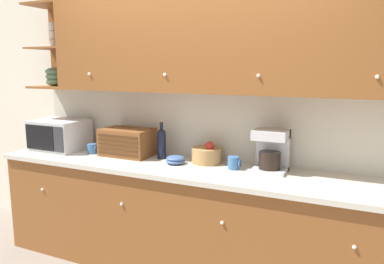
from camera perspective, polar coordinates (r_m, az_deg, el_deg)
The scene contains 13 objects.
ground_plane at distance 3.68m, azimuth 1.53°, elevation -18.02°, with size 24.00×24.00×0.00m, color slate.
wall_back at distance 3.31m, azimuth 1.84°, elevation 2.53°, with size 5.84×0.06×2.60m.
counter_unit at distance 3.22m, azimuth -0.74°, elevation -13.14°, with size 3.46×0.66×0.92m.
backsplash_panel at distance 3.29m, azimuth 1.59°, elevation 1.09°, with size 3.44×0.01×0.59m.
upper_cabinets at distance 3.03m, azimuth 3.27°, elevation 13.52°, with size 3.44×0.38×0.80m.
microwave at distance 3.88m, azimuth -19.52°, elevation -0.39°, with size 0.49×0.40×0.29m.
mug at distance 3.62m, azimuth -14.93°, elevation -2.48°, with size 0.10×0.09×0.09m.
bread_box at distance 3.46m, azimuth -9.82°, elevation -1.53°, with size 0.46×0.30×0.25m.
wine_bottle at distance 3.30m, azimuth -4.64°, elevation -1.56°, with size 0.08×0.08×0.33m.
bowl_stack_on_counter at distance 3.13m, azimuth -2.54°, elevation -4.25°, with size 0.16×0.16×0.07m.
fruit_basket at distance 3.16m, azimuth 2.29°, elevation -3.49°, with size 0.25×0.25×0.19m.
mug_blue_second at distance 2.98m, azimuth 6.41°, elevation -4.70°, with size 0.10×0.09×0.10m.
coffee_maker at distance 2.94m, azimuth 11.96°, elevation -2.74°, with size 0.26×0.22×0.33m.
Camera 1 is at (1.29, -2.99, 1.72)m, focal length 35.00 mm.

